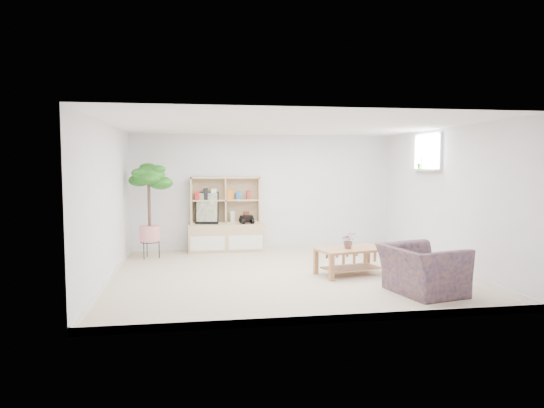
{
  "coord_description": "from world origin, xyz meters",
  "views": [
    {
      "loc": [
        -1.42,
        -7.64,
        1.78
      ],
      "look_at": [
        -0.12,
        0.61,
        1.1
      ],
      "focal_mm": 32.0,
      "sensor_mm": 36.0,
      "label": 1
    }
  ],
  "objects": [
    {
      "name": "ceiling",
      "position": [
        0.0,
        0.0,
        2.4
      ],
      "size": [
        5.5,
        5.0,
        0.01
      ],
      "primitive_type": "cube",
      "color": "white",
      "rests_on": "walls"
    },
    {
      "name": "walls",
      "position": [
        0.0,
        0.0,
        1.2
      ],
      "size": [
        5.51,
        5.01,
        2.4
      ],
      "color": "white",
      "rests_on": "floor"
    },
    {
      "name": "window",
      "position": [
        2.73,
        0.6,
        2.0
      ],
      "size": [
        0.1,
        0.98,
        0.68
      ],
      "primitive_type": null,
      "color": "silver",
      "rests_on": "walls"
    },
    {
      "name": "table_plant",
      "position": [
        0.99,
        -0.21,
        0.56
      ],
      "size": [
        0.25,
        0.22,
        0.26
      ],
      "primitive_type": "imported",
      "rotation": [
        0.0,
        0.0,
        -0.11
      ],
      "color": "#2E742C",
      "rests_on": "coffee_table"
    },
    {
      "name": "floor",
      "position": [
        0.0,
        0.0,
        0.0
      ],
      "size": [
        5.5,
        5.0,
        0.01
      ],
      "primitive_type": "cube",
      "color": "beige",
      "rests_on": "ground"
    },
    {
      "name": "armchair",
      "position": [
        1.65,
        -1.47,
        0.38
      ],
      "size": [
        1.09,
        1.19,
        0.76
      ],
      "primitive_type": "imported",
      "rotation": [
        0.0,
        0.0,
        1.79
      ],
      "color": "#181C4B",
      "rests_on": "floor"
    },
    {
      "name": "floor_tree",
      "position": [
        -2.3,
        1.71,
        0.91
      ],
      "size": [
        0.73,
        0.73,
        1.81
      ],
      "primitive_type": null,
      "rotation": [
        0.0,
        0.0,
        -0.1
      ],
      "color": "#1A5813",
      "rests_on": "floor"
    },
    {
      "name": "toy_truck",
      "position": [
        -0.41,
        2.16,
        0.67
      ],
      "size": [
        0.4,
        0.31,
        0.19
      ],
      "primitive_type": null,
      "rotation": [
        0.0,
        0.0,
        0.2
      ],
      "color": "black",
      "rests_on": "storage_unit"
    },
    {
      "name": "storage_unit",
      "position": [
        -0.83,
        2.24,
        0.76
      ],
      "size": [
        1.52,
        0.51,
        1.52
      ],
      "primitive_type": null,
      "color": "tan",
      "rests_on": "floor"
    },
    {
      "name": "window_sill",
      "position": [
        2.67,
        0.6,
        1.68
      ],
      "size": [
        0.14,
        1.0,
        0.04
      ],
      "primitive_type": "cube",
      "color": "white",
      "rests_on": "walls"
    },
    {
      "name": "poster",
      "position": [
        -1.21,
        2.22,
        0.9
      ],
      "size": [
        0.48,
        0.18,
        0.65
      ],
      "primitive_type": null,
      "rotation": [
        0.0,
        0.0,
        -0.15
      ],
      "color": "yellow",
      "rests_on": "storage_unit"
    },
    {
      "name": "baseboard",
      "position": [
        0.0,
        0.0,
        0.05
      ],
      "size": [
        5.5,
        5.0,
        0.1
      ],
      "primitive_type": null,
      "color": "white",
      "rests_on": "floor"
    },
    {
      "name": "sill_plant",
      "position": [
        2.67,
        0.78,
        1.81
      ],
      "size": [
        0.13,
        0.1,
        0.22
      ],
      "primitive_type": "imported",
      "rotation": [
        0.0,
        0.0,
        0.04
      ],
      "color": "#1A5813",
      "rests_on": "window_sill"
    },
    {
      "name": "coffee_table",
      "position": [
        1.03,
        -0.22,
        0.22
      ],
      "size": [
        1.17,
        0.81,
        0.43
      ],
      "primitive_type": null,
      "rotation": [
        0.0,
        0.0,
        0.24
      ],
      "color": "#A37143",
      "rests_on": "floor"
    }
  ]
}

